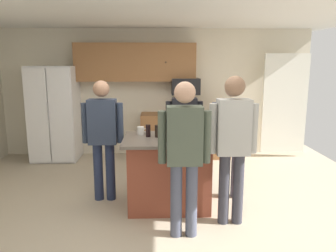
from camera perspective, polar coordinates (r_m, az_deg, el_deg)
The scene contains 21 objects.
floor at distance 4.52m, azimuth -2.19°, elevation -14.19°, with size 7.04×7.04×0.00m, color #B7A88E.
ceiling at distance 4.15m, azimuth -2.47°, elevation 20.37°, with size 7.04×7.04×0.00m, color white.
back_wall at distance 6.92m, azimuth -2.15°, elevation 5.83°, with size 6.40×0.10×2.60m, color beige.
french_door_window_panel at distance 7.03m, azimuth 19.61°, elevation 3.64°, with size 0.90×0.06×2.00m, color white.
cabinet_run_upper at distance 6.71m, azimuth -5.68°, elevation 10.97°, with size 2.40×0.38×0.75m.
cabinet_run_lower at distance 6.76m, azimuth 2.99°, elevation -1.60°, with size 1.80×0.63×0.90m.
refrigerator at distance 6.86m, azimuth -19.10°, elevation 2.05°, with size 0.88×0.76×1.86m.
microwave_over_range at distance 6.63m, azimuth 3.06°, elevation 6.90°, with size 0.56×0.40×0.32m, color black.
kitchen_island at distance 4.44m, azimuth 0.13°, elevation -7.97°, with size 1.19×0.90×0.95m.
person_elder_center at distance 4.60m, azimuth -11.26°, elevation -1.12°, with size 0.57×0.22×1.69m.
person_host_foreground at distance 5.07m, azimuth 2.82°, elevation -0.19°, with size 0.57×0.22×1.64m.
person_guest_by_door at distance 4.68m, azimuth 10.96°, elevation -0.95°, with size 0.57×0.22×1.68m.
person_guest_left at distance 3.89m, azimuth 11.22°, elevation -2.40°, with size 0.57×0.23×1.78m.
person_guest_right at distance 3.54m, azimuth 2.86°, elevation -4.09°, with size 0.57×0.23×1.73m.
glass_stout_tall at distance 4.36m, azimuth -3.48°, elevation -0.83°, with size 0.06×0.06×0.16m.
glass_short_whisky at distance 4.07m, azimuth 4.62°, elevation -1.79°, with size 0.07×0.07×0.15m.
mug_ceramic_white at distance 4.19m, azimuth 5.19°, elevation -1.72°, with size 0.12×0.08×0.11m.
tumbler_amber at distance 4.07m, azimuth 0.07°, elevation -1.71°, with size 0.07×0.07×0.16m.
glass_pilsner at distance 4.33m, azimuth -1.85°, elevation -0.90°, with size 0.07×0.07×0.16m.
mug_blue_stoneware at distance 4.50m, azimuth -4.74°, elevation -0.82°, with size 0.13×0.09×0.11m.
serving_tray at distance 4.39m, azimuth 2.20°, elevation -1.54°, with size 0.44×0.30×0.04m.
Camera 1 is at (0.04, -4.09, 1.93)m, focal length 35.05 mm.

